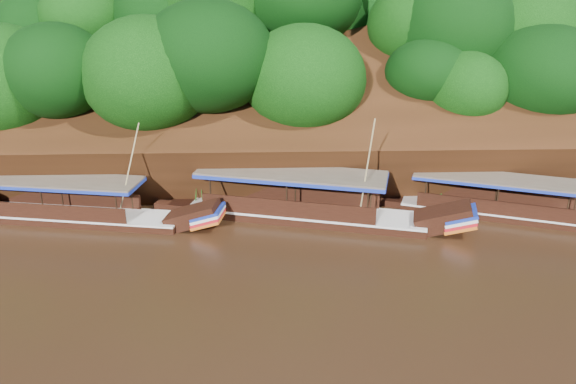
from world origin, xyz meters
name	(u,v)px	position (x,y,z in m)	size (l,w,h in m)	color
ground	(327,292)	(0.00, 0.00, 0.00)	(160.00, 160.00, 0.00)	black
riverbank	(299,119)	(-0.01, 22.73, 1.89)	(120.00, 30.06, 19.40)	black
boat_0	(522,210)	(11.42, 7.25, 0.50)	(13.41, 6.47, 5.24)	black
boat_1	(320,210)	(0.32, 7.42, 0.60)	(15.40, 6.03, 6.51)	black
boat_2	(81,212)	(-12.61, 7.79, 0.53)	(15.02, 4.50, 5.96)	black
reeds	(258,191)	(-3.05, 9.67, 0.89)	(50.49, 2.53, 2.08)	#1E5715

